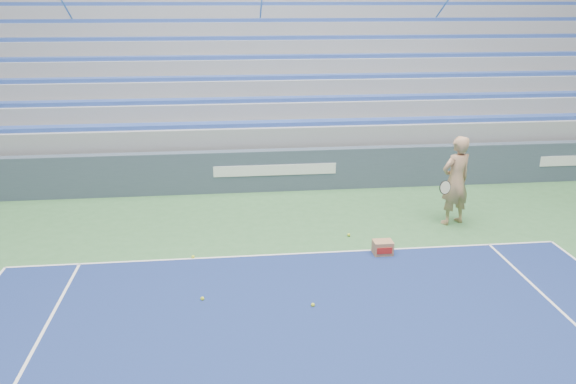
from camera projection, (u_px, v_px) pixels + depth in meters
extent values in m
cube|color=white|center=(292.00, 254.00, 11.19)|extent=(10.97, 0.05, 0.00)
cube|color=#394758|center=(275.00, 170.00, 14.77)|extent=(30.00, 0.30, 1.10)
cube|color=white|center=(275.00, 170.00, 14.61)|extent=(3.20, 0.02, 0.28)
cube|color=gray|center=(263.00, 131.00, 19.04)|extent=(30.00, 8.50, 1.10)
cube|color=gray|center=(263.00, 108.00, 18.78)|extent=(30.00, 8.50, 0.50)
cube|color=#2E4CA7|center=(272.00, 123.00, 15.04)|extent=(29.60, 0.42, 0.11)
cube|color=gray|center=(262.00, 91.00, 19.02)|extent=(30.00, 7.65, 0.50)
cube|color=#2E4CA7|center=(270.00, 99.00, 15.68)|extent=(29.60, 0.42, 0.11)
cube|color=gray|center=(261.00, 75.00, 19.25)|extent=(30.00, 6.80, 0.50)
cube|color=#2E4CA7|center=(267.00, 77.00, 16.31)|extent=(29.60, 0.42, 0.11)
cube|color=gray|center=(260.00, 58.00, 19.49)|extent=(30.00, 5.95, 0.50)
cube|color=#2E4CA7|center=(265.00, 57.00, 16.94)|extent=(29.60, 0.42, 0.11)
cube|color=gray|center=(259.00, 43.00, 19.72)|extent=(30.00, 5.10, 0.50)
cube|color=#2E4CA7|center=(263.00, 38.00, 17.58)|extent=(29.60, 0.42, 0.11)
cube|color=gray|center=(258.00, 27.00, 19.96)|extent=(30.00, 4.25, 0.50)
cube|color=#2E4CA7|center=(261.00, 20.00, 18.21)|extent=(29.60, 0.42, 0.11)
cube|color=gray|center=(257.00, 12.00, 20.19)|extent=(30.00, 3.40, 0.50)
cube|color=#2E4CA7|center=(259.00, 4.00, 18.85)|extent=(29.60, 0.42, 0.11)
cube|color=gray|center=(254.00, 29.00, 22.30)|extent=(31.00, 0.40, 7.30)
cylinder|color=teal|center=(65.00, 6.00, 17.10)|extent=(0.05, 8.53, 5.04)
cylinder|color=teal|center=(261.00, 6.00, 17.71)|extent=(0.05, 8.53, 5.04)
cylinder|color=teal|center=(444.00, 6.00, 18.33)|extent=(0.05, 8.53, 5.04)
imported|color=tan|center=(456.00, 181.00, 12.42)|extent=(0.86, 0.70, 2.03)
cylinder|color=black|center=(444.00, 188.00, 12.17)|extent=(0.12, 0.27, 0.08)
cylinder|color=beige|center=(445.00, 187.00, 11.87)|extent=(0.29, 0.16, 0.28)
torus|color=black|center=(445.00, 187.00, 11.87)|extent=(0.31, 0.18, 0.30)
cube|color=#9E714C|center=(383.00, 248.00, 11.16)|extent=(0.38, 0.29, 0.29)
cube|color=#B21E19|center=(385.00, 251.00, 11.02)|extent=(0.31, 0.01, 0.13)
sphere|color=#C4D82C|center=(202.00, 299.00, 9.49)|extent=(0.07, 0.07, 0.07)
sphere|color=#C4D82C|center=(349.00, 235.00, 12.03)|extent=(0.07, 0.07, 0.07)
sphere|color=#C4D82C|center=(313.00, 305.00, 9.29)|extent=(0.07, 0.07, 0.07)
sphere|color=#C4D82C|center=(193.00, 257.00, 11.01)|extent=(0.07, 0.07, 0.07)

